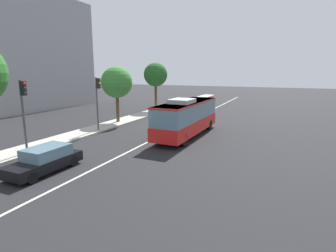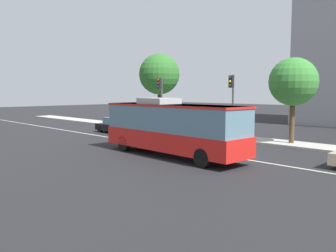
{
  "view_description": "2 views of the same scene",
  "coord_description": "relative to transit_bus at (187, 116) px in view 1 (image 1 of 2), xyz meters",
  "views": [
    {
      "loc": [
        -25.08,
        -10.33,
        5.8
      ],
      "look_at": [
        -3.64,
        -0.96,
        1.07
      ],
      "focal_mm": 29.26,
      "sensor_mm": 36.0,
      "label": 1
    },
    {
      "loc": [
        12.3,
        -16.69,
        3.83
      ],
      "look_at": [
        -4.87,
        0.1,
        1.46
      ],
      "focal_mm": 36.97,
      "sensor_mm": 36.0,
      "label": 2
    }
  ],
  "objects": [
    {
      "name": "ground_plane",
      "position": [
        2.22,
        2.18,
        -1.81
      ],
      "size": [
        160.0,
        160.0,
        0.0
      ],
      "primitive_type": "plane",
      "color": "black"
    },
    {
      "name": "sidewalk_kerb",
      "position": [
        2.22,
        9.26,
        -1.74
      ],
      "size": [
        80.0,
        2.59,
        0.14
      ],
      "primitive_type": "cube",
      "color": "#B2ADA3",
      "rests_on": "ground_plane"
    },
    {
      "name": "lane_centre_line",
      "position": [
        2.22,
        2.18,
        -1.8
      ],
      "size": [
        76.0,
        0.16,
        0.01
      ],
      "primitive_type": "cube",
      "color": "silver",
      "rests_on": "ground_plane"
    },
    {
      "name": "transit_bus",
      "position": [
        0.0,
        0.0,
        0.0
      ],
      "size": [
        10.06,
        2.77,
        3.46
      ],
      "rotation": [
        0.0,
        0.0,
        -0.03
      ],
      "color": "red",
      "rests_on": "ground_plane"
    },
    {
      "name": "sedan_beige",
      "position": [
        10.31,
        3.8,
        -1.09
      ],
      "size": [
        4.54,
        1.9,
        1.46
      ],
      "rotation": [
        0.0,
        0.0,
        3.16
      ],
      "color": "#C6B793",
      "rests_on": "ground_plane"
    },
    {
      "name": "sedan_black",
      "position": [
        -11.81,
        4.5,
        -1.09
      ],
      "size": [
        4.53,
        1.87,
        1.46
      ],
      "rotation": [
        0.0,
        0.0,
        3.13
      ],
      "color": "black",
      "rests_on": "ground_plane"
    },
    {
      "name": "traffic_light_near_corner",
      "position": [
        -9.83,
        8.28,
        1.75
      ],
      "size": [
        0.33,
        0.62,
        5.2
      ],
      "rotation": [
        0.0,
        0.0,
        -1.61
      ],
      "color": "#47474C",
      "rests_on": "ground_plane"
    },
    {
      "name": "traffic_light_mid_block",
      "position": [
        -1.65,
        8.41,
        1.75
      ],
      "size": [
        0.33,
        0.62,
        5.2
      ],
      "rotation": [
        0.0,
        0.0,
        -1.6
      ],
      "color": "#47474C",
      "rests_on": "ground_plane"
    },
    {
      "name": "street_tree_kerbside_left",
      "position": [
        13.17,
        9.55,
        3.42
      ],
      "size": [
        3.41,
        3.41,
        6.97
      ],
      "color": "#4C3823",
      "rests_on": "ground_plane"
    },
    {
      "name": "street_tree_kerbside_right",
      "position": [
        2.96,
        9.35,
        2.73
      ],
      "size": [
        3.46,
        3.46,
        6.3
      ],
      "color": "#4C3823",
      "rests_on": "ground_plane"
    },
    {
      "name": "office_block_background",
      "position": [
        6.63,
        32.22,
        6.69
      ],
      "size": [
        23.1,
        16.49,
        17.0
      ],
      "rotation": [
        0.0,
        0.0,
        0.02
      ],
      "color": "#939399",
      "rests_on": "ground_plane"
    }
  ]
}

